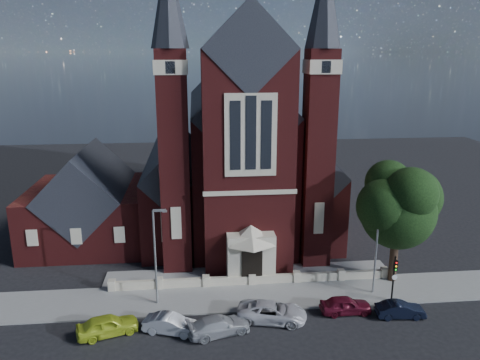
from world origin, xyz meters
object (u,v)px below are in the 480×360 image
object	(u,v)px
street_lamp_right	(378,243)
car_silver_a	(171,324)
street_tree	(401,208)
car_silver_b	(219,326)
church	(235,154)
car_dark_red	(346,305)
car_navy	(400,310)
street_lamp_left	(156,252)
car_lime_van	(108,325)
car_white_suv	(272,312)
traffic_signal	(394,273)
parish_hall	(89,206)

from	to	relation	value
street_lamp_right	car_silver_a	size ratio (longest dim) A/B	1.99
street_tree	car_silver_b	bearing A→B (deg)	-158.28
church	street_tree	xyz separation A→B (m)	(12.60, -17.23, -1.23)
street_tree	car_dark_red	distance (m)	9.69
car_silver_b	car_navy	size ratio (longest dim) A/B	1.24
street_lamp_left	car_lime_van	size ratio (longest dim) A/B	1.85
street_tree	street_lamp_left	world-z (taller)	street_tree
car_lime_van	car_dark_red	size ratio (longest dim) A/B	1.10
car_white_suv	street_lamp_right	bearing A→B (deg)	-57.04
car_lime_van	street_lamp_right	bearing A→B (deg)	-97.87
car_silver_b	car_navy	bearing A→B (deg)	-102.64
church	traffic_signal	bearing A→B (deg)	-61.80
street_lamp_left	car_silver_a	world-z (taller)	street_lamp_left
parish_hall	car_lime_van	distance (m)	18.81
street_lamp_left	car_dark_red	size ratio (longest dim) A/B	2.03
traffic_signal	street_lamp_left	bearing A→B (deg)	175.24
street_tree	car_dark_red	size ratio (longest dim) A/B	2.68
church	car_white_suv	bearing A→B (deg)	-87.84
car_silver_b	car_dark_red	bearing A→B (deg)	-95.70
street_lamp_right	car_navy	distance (m)	5.50
car_silver_b	car_lime_van	bearing A→B (deg)	68.68
parish_hall	car_lime_van	bearing A→B (deg)	-75.13
street_tree	car_lime_van	bearing A→B (deg)	-166.76
car_navy	street_tree	bearing A→B (deg)	-14.99
traffic_signal	car_dark_red	size ratio (longest dim) A/B	1.00
car_white_suv	parish_hall	bearing A→B (deg)	57.79
street_tree	car_silver_b	world-z (taller)	street_tree
street_tree	car_navy	bearing A→B (deg)	-109.03
parish_hall	car_navy	bearing A→B (deg)	-33.59
street_lamp_right	traffic_signal	xyz separation A→B (m)	(0.91, -1.57, -2.02)
parish_hall	car_lime_van	world-z (taller)	parish_hall
church	street_lamp_left	distance (m)	20.84
car_silver_b	parish_hall	bearing A→B (deg)	18.13
street_lamp_left	car_lime_van	bearing A→B (deg)	-130.54
car_white_suv	car_navy	bearing A→B (deg)	-79.26
street_lamp_left	parish_hall	bearing A→B (deg)	120.02
street_tree	car_silver_b	xyz separation A→B (m)	(-15.88, -6.33, -6.29)
traffic_signal	parish_hall	bearing A→B (deg)	150.02
car_white_suv	church	bearing A→B (deg)	15.67
parish_hall	traffic_signal	bearing A→B (deg)	-29.98
traffic_signal	car_silver_b	size ratio (longest dim) A/B	0.86
church	parish_hall	xyz separation A→B (m)	(-16.00, -4.94, -4.17)
church	car_white_suv	distance (m)	23.44
car_silver_a	car_silver_b	distance (m)	3.46
church	car_dark_red	distance (m)	23.93
car_silver_b	car_silver_a	bearing A→B (deg)	65.59
parish_hall	traffic_signal	distance (m)	31.20
parish_hall	traffic_signal	size ratio (longest dim) A/B	3.05
parish_hall	street_lamp_left	distance (m)	16.18
street_tree	car_lime_van	xyz separation A→B (m)	(-23.85, -5.61, -6.21)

